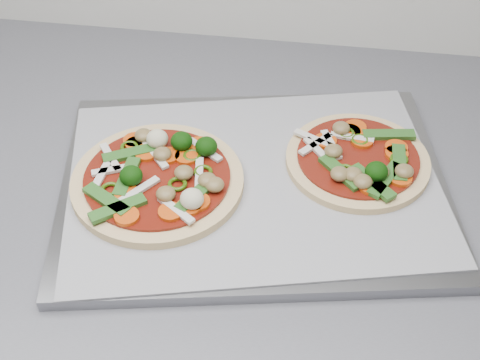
# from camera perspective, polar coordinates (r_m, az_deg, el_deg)

# --- Properties ---
(baking_tray) EXTENTS (0.46, 0.37, 0.01)m
(baking_tray) POSITION_cam_1_polar(r_m,az_deg,el_deg) (0.72, 1.17, -0.41)
(baking_tray) COLOR gray
(baking_tray) RESTS_ON countertop
(parchment) EXTENTS (0.45, 0.37, 0.00)m
(parchment) POSITION_cam_1_polar(r_m,az_deg,el_deg) (0.71, 1.18, 0.03)
(parchment) COLOR gray
(parchment) RESTS_ON baking_tray
(pizza_left) EXTENTS (0.19, 0.19, 0.03)m
(pizza_left) POSITION_cam_1_polar(r_m,az_deg,el_deg) (0.70, -6.86, 0.24)
(pizza_left) COLOR #DDBF83
(pizza_left) RESTS_ON parchment
(pizza_right) EXTENTS (0.19, 0.19, 0.03)m
(pizza_right) POSITION_cam_1_polar(r_m,az_deg,el_deg) (0.73, 10.18, 1.69)
(pizza_right) COLOR #DDBF83
(pizza_right) RESTS_ON parchment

